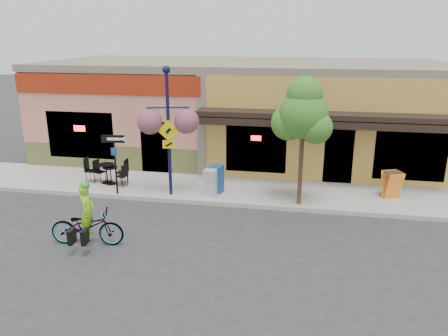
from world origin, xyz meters
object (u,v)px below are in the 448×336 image
one_way_sign (115,165)px  newspaper_box_grey (211,183)px  newspaper_box_blue (216,179)px  lamp_post (169,133)px  bicycle (87,226)px  cyclist_rider (88,219)px  street_tree (302,142)px  building (241,109)px

one_way_sign → newspaper_box_grey: bearing=1.4°
newspaper_box_blue → one_way_sign: bearing=-152.9°
lamp_post → one_way_sign: size_ratio=2.08×
lamp_post → newspaper_box_grey: 2.32m
bicycle → cyclist_rider: bearing=-96.8°
bicycle → newspaper_box_grey: bearing=-40.0°
bicycle → street_tree: (5.81, 3.86, 1.79)m
bicycle → newspaper_box_blue: newspaper_box_blue is taller
cyclist_rider → building: bearing=-21.7°
newspaper_box_blue → street_tree: bearing=2.8°
one_way_sign → newspaper_box_blue: bearing=6.8°
building → cyclist_rider: size_ratio=11.84×
building → street_tree: 7.25m
cyclist_rider → street_tree: (5.76, 3.86, 1.56)m
building → newspaper_box_blue: bearing=-90.1°
cyclist_rider → newspaper_box_grey: size_ratio=1.60×
lamp_post → newspaper_box_blue: bearing=4.6°
newspaper_box_grey → bicycle: bearing=-119.2°
cyclist_rider → one_way_sign: one_way_sign is taller
bicycle → street_tree: bearing=-63.3°
cyclist_rider → one_way_sign: (-0.75, 3.61, 0.48)m
building → newspaper_box_blue: 6.23m
bicycle → cyclist_rider: cyclist_rider is taller
cyclist_rider → lamp_post: size_ratio=0.34×
building → lamp_post: (-1.59, -6.55, 0.19)m
building → newspaper_box_grey: building is taller
building → one_way_sign: bearing=-117.2°
newspaper_box_grey → lamp_post: bearing=-169.2°
cyclist_rider → lamp_post: (1.18, 3.91, 1.67)m
newspaper_box_grey → building: bearing=92.6°
bicycle → lamp_post: bearing=-24.4°
one_way_sign → newspaper_box_grey: 3.46m
bicycle → lamp_post: 4.51m
one_way_sign → building: bearing=56.3°
cyclist_rider → newspaper_box_blue: (2.76, 4.44, -0.11)m
cyclist_rider → bicycle: bearing=83.2°
cyclist_rider → newspaper_box_grey: bearing=-39.5°
building → street_tree: size_ratio=4.17×
bicycle → newspaper_box_grey: size_ratio=2.15×
building → cyclist_rider: (-2.77, -10.46, -1.48)m
one_way_sign → bicycle: bearing=-85.5°
one_way_sign → street_tree: (6.52, 0.25, 1.08)m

